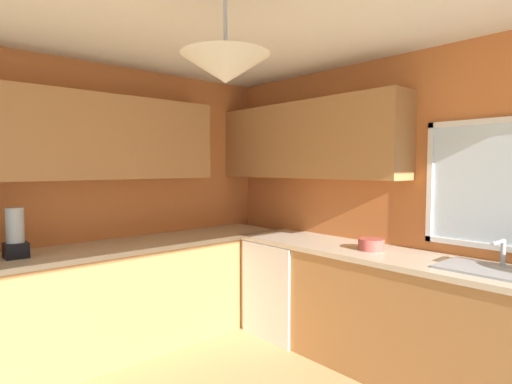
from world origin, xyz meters
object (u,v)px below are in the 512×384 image
(bowl, at_px, (371,244))
(dishwasher, at_px, (287,286))
(blender_appliance, at_px, (15,235))
(sink_assembly, at_px, (494,270))

(bowl, bearing_deg, dishwasher, -178.03)
(dishwasher, xyz_separation_m, blender_appliance, (-0.66, -2.10, 0.64))
(sink_assembly, distance_m, blender_appliance, 3.22)
(sink_assembly, height_order, bowl, sink_assembly)
(blender_appliance, bearing_deg, sink_assembly, 41.66)
(sink_assembly, bearing_deg, dishwasher, -178.81)
(bowl, bearing_deg, sink_assembly, 0.42)
(dishwasher, bearing_deg, sink_assembly, 1.19)
(dishwasher, height_order, blender_appliance, blender_appliance)
(dishwasher, bearing_deg, blender_appliance, -107.43)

